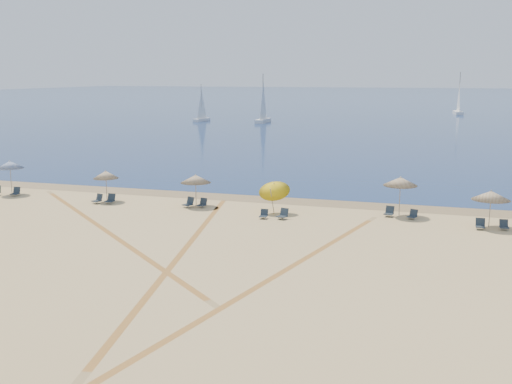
% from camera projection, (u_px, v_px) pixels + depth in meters
% --- Properties ---
extents(ground, '(160.00, 160.00, 0.00)m').
position_uv_depth(ground, '(103.00, 322.00, 22.88)').
color(ground, tan).
rests_on(ground, ground).
extents(ocean, '(500.00, 500.00, 0.00)m').
position_uv_depth(ocean, '(409.00, 99.00, 234.37)').
color(ocean, '#0C2151').
rests_on(ocean, ground).
extents(wet_sand, '(500.00, 500.00, 0.00)m').
position_uv_depth(wet_sand, '(271.00, 199.00, 45.44)').
color(wet_sand, olive).
rests_on(wet_sand, ground).
extents(umbrella_0, '(2.08, 2.08, 2.65)m').
position_uv_depth(umbrella_0, '(10.00, 165.00, 47.05)').
color(umbrella_0, gray).
rests_on(umbrella_0, ground).
extents(umbrella_1, '(1.86, 1.86, 2.30)m').
position_uv_depth(umbrella_1, '(106.00, 175.00, 44.51)').
color(umbrella_1, gray).
rests_on(umbrella_1, ground).
extents(umbrella_2, '(2.16, 2.16, 2.28)m').
position_uv_depth(umbrella_2, '(196.00, 179.00, 42.87)').
color(umbrella_2, gray).
rests_on(umbrella_2, ground).
extents(umbrella_3, '(2.10, 2.11, 2.49)m').
position_uv_depth(umbrella_3, '(274.00, 188.00, 40.59)').
color(umbrella_3, gray).
rests_on(umbrella_3, ground).
extents(umbrella_4, '(2.22, 2.24, 2.63)m').
position_uv_depth(umbrella_4, '(400.00, 181.00, 39.85)').
color(umbrella_4, gray).
rests_on(umbrella_4, ground).
extents(umbrella_5, '(2.30, 2.30, 2.31)m').
position_uv_depth(umbrella_5, '(491.00, 195.00, 36.81)').
color(umbrella_5, gray).
rests_on(umbrella_5, ground).
extents(chair_1, '(0.60, 0.69, 0.67)m').
position_uv_depth(chair_1, '(16.00, 192.00, 46.76)').
color(chair_1, '#1A232C').
rests_on(chair_1, ground).
extents(chair_2, '(0.75, 0.80, 0.68)m').
position_uv_depth(chair_2, '(98.00, 199.00, 44.03)').
color(chair_2, '#1A232C').
rests_on(chair_2, ground).
extents(chair_3, '(0.60, 0.70, 0.70)m').
position_uv_depth(chair_3, '(111.00, 199.00, 43.94)').
color(chair_3, '#1A232C').
rests_on(chair_3, ground).
extents(chair_4, '(0.80, 0.86, 0.71)m').
position_uv_depth(chair_4, '(189.00, 203.00, 42.71)').
color(chair_4, '#1A232C').
rests_on(chair_4, ground).
extents(chair_5, '(0.64, 0.71, 0.64)m').
position_uv_depth(chair_5, '(203.00, 203.00, 42.69)').
color(chair_5, '#1A232C').
rests_on(chair_5, ground).
extents(chair_6, '(0.49, 0.58, 0.59)m').
position_uv_depth(chair_6, '(264.00, 214.00, 39.40)').
color(chair_6, '#1A232C').
rests_on(chair_6, ground).
extents(chair_7, '(0.75, 0.81, 0.69)m').
position_uv_depth(chair_7, '(283.00, 214.00, 39.25)').
color(chair_7, '#1A232C').
rests_on(chair_7, ground).
extents(chair_8, '(0.67, 0.74, 0.67)m').
position_uv_depth(chair_8, '(389.00, 212.00, 39.97)').
color(chair_8, '#1A232C').
rests_on(chair_8, ground).
extents(chair_9, '(0.70, 0.75, 0.62)m').
position_uv_depth(chair_9, '(413.00, 215.00, 39.22)').
color(chair_9, '#1A232C').
rests_on(chair_9, ground).
extents(chair_10, '(0.55, 0.65, 0.65)m').
position_uv_depth(chair_10, '(480.00, 224.00, 36.65)').
color(chair_10, '#1A232C').
rests_on(chair_10, ground).
extents(chair_11, '(0.56, 0.64, 0.60)m').
position_uv_depth(chair_11, '(504.00, 225.00, 36.54)').
color(chair_11, '#1A232C').
rests_on(chair_11, ground).
extents(sailboat_0, '(1.66, 6.27, 9.32)m').
position_uv_depth(sailboat_0, '(263.00, 108.00, 117.58)').
color(sailboat_0, white).
rests_on(sailboat_0, ocean).
extents(sailboat_1, '(2.36, 6.71, 9.78)m').
position_uv_depth(sailboat_1, '(459.00, 101.00, 142.24)').
color(sailboat_1, white).
rests_on(sailboat_1, ocean).
extents(sailboat_3, '(1.91, 5.03, 7.30)m').
position_uv_depth(sailboat_3, '(202.00, 110.00, 121.05)').
color(sailboat_3, white).
rests_on(sailboat_3, ocean).
extents(tire_tracks, '(48.91, 43.53, 0.00)m').
position_uv_depth(tire_tracks, '(178.00, 252.00, 32.01)').
color(tire_tracks, tan).
rests_on(tire_tracks, ground).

